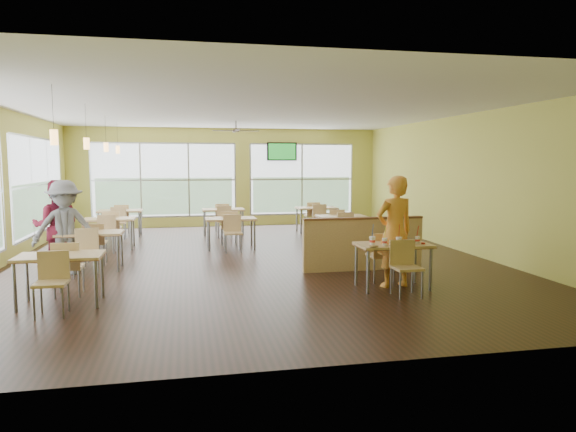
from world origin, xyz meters
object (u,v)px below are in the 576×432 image
Objects in this scene: main_table at (393,251)px; half_wall_divider at (363,244)px; man_plaid at (395,232)px; food_basket at (413,241)px.

main_table is 1.45m from half_wall_divider.
food_basket is (0.32, -0.03, -0.16)m from man_plaid.
half_wall_divider is at bearing -96.91° from man_plaid.
man_plaid is at bearing -87.68° from half_wall_divider.
main_table is 6.64× the size of food_basket.
half_wall_divider is 1.43m from man_plaid.
half_wall_divider is (0.00, 1.45, -0.11)m from main_table.
food_basket is at bearing 7.71° from main_table.
man_plaid is 8.20× the size of food_basket.
man_plaid is at bearing 174.54° from food_basket.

